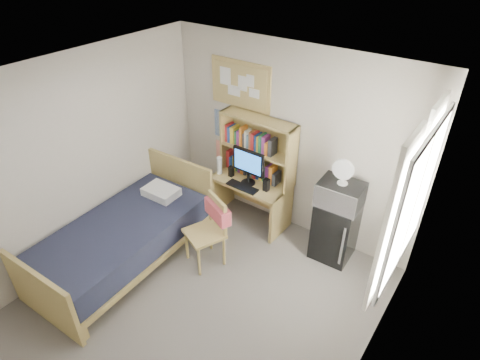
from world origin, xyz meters
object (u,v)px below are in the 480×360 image
Objects in this scene: monitor at (248,167)px; desk_fan at (344,172)px; speaker_right at (266,185)px; bulletin_board at (241,85)px; mini_fridge at (335,229)px; microwave at (341,194)px; desk_chair at (204,233)px; desk at (250,201)px; speaker_left at (231,171)px; bed at (124,243)px.

desk_fan reaches higher than monitor.
speaker_right is at bearing -0.00° from monitor.
bulletin_board is 2.27m from mini_fridge.
desk_chair is at bearing -142.08° from microwave.
bulletin_board is 1.65m from desk.
speaker_right is (-1.00, -0.10, 0.36)m from mini_fridge.
microwave reaches higher than speaker_left.
desk is at bearing 178.66° from desk_fan.
desk_fan is at bearing 1.96° from desk.
bulletin_board is 1.21m from speaker_left.
desk is 1.45m from microwave.
bulletin_board reaches higher than monitor.
bed is 14.38× the size of speaker_left.
monitor is at bearing -0.00° from speaker_left.
desk_chair is 5.33× the size of speaker_right.
speaker_right is at bearing -177.32° from microwave.
speaker_right is 0.57× the size of desk_fan.
desk is at bearing 178.66° from microwave.
mini_fridge is 2.65× the size of desk_fan.
desk_chair is at bearing -87.56° from desk.
bulletin_board is 1.38m from speaker_right.
speaker_left reaches higher than bed.
speaker_right is 1.13m from desk_fan.
speaker_left is at bearing -179.56° from microwave.
monitor reaches higher than speaker_right.
mini_fridge is (1.28, 1.09, -0.06)m from desk_chair.
speaker_left reaches higher than desk.
monitor reaches higher than desk_chair.
desk_fan is at bearing 62.74° from desk_chair.
microwave is (1.68, -0.27, -0.94)m from bulletin_board.
desk is at bearing 113.95° from desk_chair.
desk_fan is (1.28, 1.07, 0.82)m from desk_chair.
mini_fridge is 1.59× the size of monitor.
microwave reaches higher than desk_chair.
desk_fan is at bearing -90.00° from mini_fridge.
desk_fan is at bearing 36.11° from bed.
monitor is (-0.00, -0.06, 0.60)m from desk.
microwave reaches higher than desk.
desk is at bearing 168.69° from speaker_right.
speaker_left is at bearing 69.81° from bed.
bed is 2.78m from microwave.
desk_fan is (1.68, -0.27, -0.63)m from bulletin_board.
desk_chair reaches higher than bed.
bulletin_board is at bearing 168.88° from desk_fan.
speaker_left is at bearing 180.00° from speaker_right.
bulletin_board is 6.09× the size of speaker_left.
desk_fan reaches higher than bed.
speaker_left reaches higher than mini_fridge.
desk is at bearing 90.00° from monitor.
desk reaches higher than bed.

